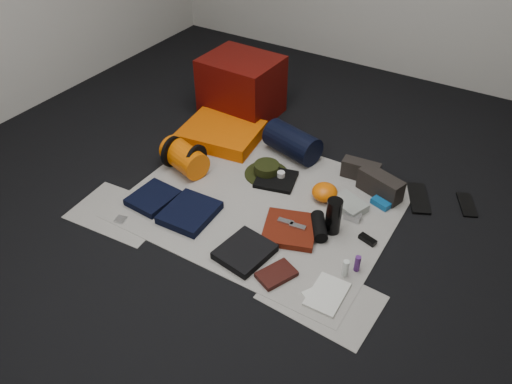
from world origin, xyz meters
The scene contains 37 objects.
floor centered at (0.00, 0.00, -0.01)m, with size 4.50×4.50×0.02m, color black.
newspaper_mat centered at (0.00, 0.00, 0.00)m, with size 1.60×1.30×0.01m, color #B6B1A8.
newspaper_sheet_front_left centered at (-0.70, -0.55, 0.00)m, with size 0.58×0.40×0.00m, color #B6B1A8.
newspaper_sheet_front_right centered at (0.65, -0.50, 0.00)m, with size 0.58×0.40×0.00m, color #B6B1A8.
red_cabinet centered at (-0.73, 0.89, 0.23)m, with size 0.56×0.47×0.47m, color #520906.
sleeping_pad centered at (-0.64, 0.46, 0.06)m, with size 0.55×0.45×0.10m, color #E45902.
stuff_sack centered at (-0.63, 0.02, 0.10)m, with size 0.19×0.19×0.33m, color #D95803.
sack_strap_left centered at (-0.73, 0.02, 0.11)m, with size 0.22×0.22×0.03m, color black.
sack_strap_right centered at (-0.53, 0.02, 0.11)m, with size 0.22×0.22×0.03m, color black.
navy_duffel centered at (-0.10, 0.56, 0.11)m, with size 0.21×0.21×0.40m, color black.
boonie_brim centered at (-0.13, 0.26, 0.01)m, with size 0.30×0.30×0.01m, color black.
boonie_crown centered at (-0.13, 0.26, 0.05)m, with size 0.17×0.17×0.07m, color black.
hiking_boot_left centered at (0.42, 0.56, 0.07)m, with size 0.25×0.09×0.12m, color black.
hiking_boot_right centered at (0.60, 0.45, 0.08)m, with size 0.30×0.11×0.15m, color black.
flip_flop_left centered at (0.83, 0.54, 0.01)m, with size 0.11×0.30×0.02m, color black.
flip_flop_right centered at (1.11, 0.64, 0.01)m, with size 0.09×0.23×0.01m, color black.
trousers_navy_a centered at (-0.60, -0.35, 0.03)m, with size 0.25×0.28×0.04m, color black.
trousers_navy_b centered at (-0.31, -0.35, 0.03)m, with size 0.28×0.33×0.05m, color black.
trousers_charcoal centered at (0.15, -0.45, 0.03)m, with size 0.25×0.29×0.05m, color black.
black_tshirt centered at (-0.04, 0.23, 0.02)m, with size 0.26×0.24×0.03m, color black.
red_shirt centered at (0.28, -0.16, 0.03)m, with size 0.30×0.30×0.04m, color #591709.
orange_stuff_sack centered at (0.32, 0.23, 0.06)m, with size 0.16×0.16×0.11m, color #D95803.
first_aid_pouch centered at (0.49, 0.23, 0.03)m, with size 0.20×0.15×0.05m, color gray.
water_bottle centered at (0.49, -0.02, 0.12)m, with size 0.09×0.09×0.23m, color black.
speaker centered at (0.42, -0.06, 0.05)m, with size 0.08×0.08×0.21m, color black.
compact_camera centered at (0.55, 0.14, 0.03)m, with size 0.10×0.06×0.04m, color #BCBCC1.
cyan_case centered at (0.65, 0.36, 0.03)m, with size 0.12×0.08×0.04m, color #0E4E87.
toiletry_purple centered at (0.73, -0.23, 0.05)m, with size 0.03×0.03×0.10m, color #4C2069.
toiletry_clear centered at (0.69, -0.30, 0.06)m, with size 0.03×0.03×0.10m, color silver.
paperback_book centered at (0.38, -0.50, 0.02)m, with size 0.13×0.20×0.03m, color black.
map_booklet centered at (0.67, -0.47, 0.01)m, with size 0.17×0.25×0.01m, color silver.
map_printout centered at (0.64, -0.49, 0.01)m, with size 0.12×0.15×0.01m, color silver.
sunglasses centered at (0.70, 0.01, 0.02)m, with size 0.11×0.04×0.03m, color black.
key_cluster centered at (-0.64, -0.60, 0.01)m, with size 0.06×0.06×0.01m, color #BCBCC1.
tape_roll centered at (-0.02, 0.26, 0.05)m, with size 0.05×0.05×0.04m, color beige.
energy_bar_a centered at (0.24, -0.14, 0.05)m, with size 0.10×0.04×0.01m, color #BCBCC1.
energy_bar_b centered at (0.32, -0.14, 0.05)m, with size 0.10×0.04×0.01m, color #BCBCC1.
Camera 1 is at (1.23, -2.09, 2.03)m, focal length 35.00 mm.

